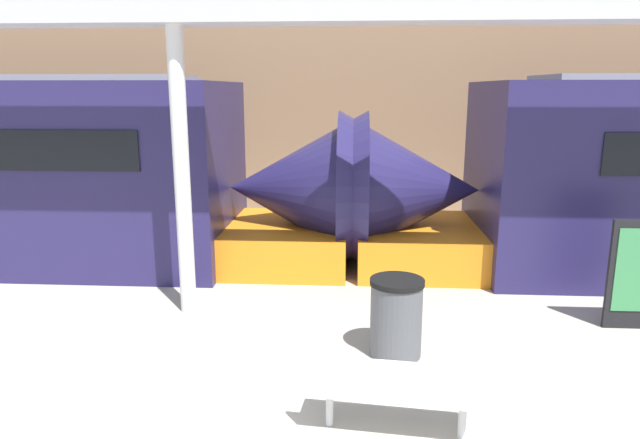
% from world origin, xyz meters
% --- Properties ---
extents(station_wall, '(56.00, 0.20, 5.00)m').
position_xyz_m(station_wall, '(0.00, 10.49, 2.50)').
color(station_wall, '#937051').
rests_on(station_wall, ground_plane).
extents(bench_near, '(1.50, 0.59, 0.77)m').
position_xyz_m(bench_near, '(1.06, 0.97, 0.46)').
color(bench_near, silver).
rests_on(bench_near, ground_plane).
extents(trash_bin, '(0.61, 0.61, 0.91)m').
position_xyz_m(trash_bin, '(1.17, 2.56, 0.46)').
color(trash_bin, '#4C4F54').
rests_on(trash_bin, ground_plane).
extents(support_column_near, '(0.21, 0.21, 3.75)m').
position_xyz_m(support_column_near, '(-1.57, 3.73, 1.87)').
color(support_column_near, silver).
rests_on(support_column_near, ground_plane).
extents(canopy_beam, '(28.00, 0.60, 0.28)m').
position_xyz_m(canopy_beam, '(-1.57, 3.73, 3.89)').
color(canopy_beam, '#B7B7BC').
rests_on(canopy_beam, support_column_near).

